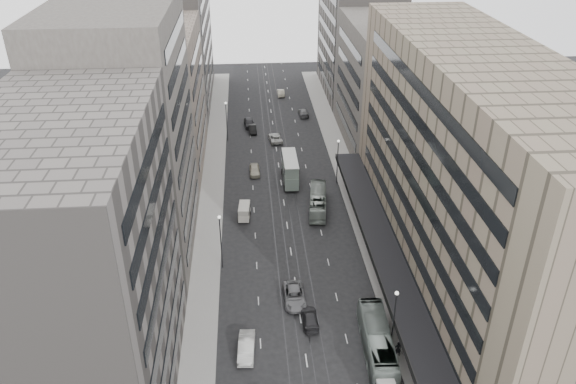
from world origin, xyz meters
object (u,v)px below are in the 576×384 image
object	(u,v)px
bus_near	(377,342)
double_decker	(290,169)
vw_microbus	(384,384)
sedan_1	(246,347)
panel_van	(244,211)
sedan_2	(294,296)
bus_far	(318,201)
pedestrian	(398,349)

from	to	relation	value
bus_near	double_decker	xyz separation A→B (m)	(-6.37, 41.67, 0.84)
vw_microbus	sedan_1	world-z (taller)	vw_microbus
panel_van	bus_near	bearing A→B (deg)	-59.68
sedan_1	double_decker	bearing A→B (deg)	82.34
double_decker	sedan_1	world-z (taller)	double_decker
panel_van	vw_microbus	bearing A→B (deg)	-64.11
bus_near	sedan_2	bearing A→B (deg)	-45.86
bus_far	vw_microbus	distance (m)	37.65
panel_van	sedan_1	world-z (taller)	panel_van
pedestrian	panel_van	bearing A→B (deg)	-63.17
double_decker	sedan_2	world-z (taller)	double_decker
bus_near	sedan_2	distance (m)	12.84
bus_far	sedan_2	world-z (taller)	bus_far
double_decker	vw_microbus	size ratio (longest dim) A/B	1.89
sedan_2	bus_near	bearing A→B (deg)	-49.82
bus_near	double_decker	bearing A→B (deg)	-78.33
panel_van	sedan_2	size ratio (longest dim) A/B	0.66
bus_near	vw_microbus	world-z (taller)	bus_near
bus_far	bus_near	bearing A→B (deg)	102.45
panel_van	pedestrian	xyz separation A→B (m)	(16.75, -30.75, -0.14)
double_decker	pedestrian	distance (m)	43.27
panel_van	sedan_1	bearing A→B (deg)	-85.62
vw_microbus	panel_van	xyz separation A→B (m)	(-13.99, 35.73, -0.07)
bus_near	panel_van	distance (m)	33.36
bus_far	sedan_1	distance (m)	32.96
sedan_2	panel_van	bearing A→B (deg)	105.67
sedan_2	pedestrian	bearing A→B (deg)	-45.17
sedan_2	pedestrian	size ratio (longest dim) A/B	2.88
bus_far	panel_van	xyz separation A→B (m)	(-11.85, -1.86, -0.21)
vw_microbus	double_decker	bearing A→B (deg)	96.29
bus_near	double_decker	size ratio (longest dim) A/B	1.42
vw_microbus	sedan_1	bearing A→B (deg)	153.23
double_decker	sedan_2	bearing A→B (deg)	-93.60
pedestrian	bus_far	bearing A→B (deg)	-83.19
bus_far	double_decker	bearing A→B (deg)	-61.64
bus_far	pedestrian	bearing A→B (deg)	106.21
bus_far	panel_van	size ratio (longest dim) A/B	2.80
vw_microbus	sedan_1	distance (m)	15.65
pedestrian	sedan_2	bearing A→B (deg)	-45.94
vw_microbus	panel_van	bearing A→B (deg)	110.65
vw_microbus	panel_van	world-z (taller)	vw_microbus
double_decker	vw_microbus	bearing A→B (deg)	-82.90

